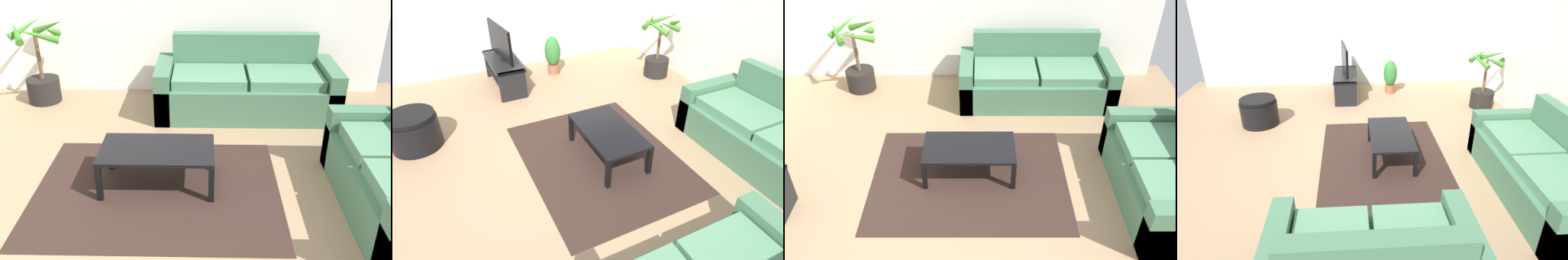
{
  "view_description": "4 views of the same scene",
  "coord_description": "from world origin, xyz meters",
  "views": [
    {
      "loc": [
        0.62,
        -2.72,
        2.3
      ],
      "look_at": [
        0.56,
        0.48,
        0.65
      ],
      "focal_mm": 40.32,
      "sensor_mm": 36.0,
      "label": 1
    },
    {
      "loc": [
        2.95,
        -0.94,
        2.48
      ],
      "look_at": [
        0.33,
        0.33,
        0.54
      ],
      "focal_mm": 30.43,
      "sensor_mm": 36.0,
      "label": 2
    },
    {
      "loc": [
        0.33,
        -2.95,
        3.26
      ],
      "look_at": [
        0.33,
        0.63,
        0.62
      ],
      "focal_mm": 38.38,
      "sensor_mm": 36.0,
      "label": 3
    },
    {
      "loc": [
        4.16,
        0.13,
        2.45
      ],
      "look_at": [
        0.69,
        0.37,
        0.68
      ],
      "focal_mm": 30.67,
      "sensor_mm": 36.0,
      "label": 4
    }
  ],
  "objects": [
    {
      "name": "coffee_table",
      "position": [
        0.21,
        0.65,
        0.33
      ],
      "size": [
        1.01,
        0.57,
        0.38
      ],
      "color": "black",
      "rests_on": "ground"
    },
    {
      "name": "potted_palm",
      "position": [
        -1.45,
        2.55,
        0.39
      ],
      "size": [
        0.72,
        0.74,
        1.07
      ],
      "color": "black",
      "rests_on": "ground"
    },
    {
      "name": "area_rug",
      "position": [
        0.21,
        0.55,
        0.0
      ],
      "size": [
        2.2,
        1.7,
        0.01
      ],
      "primitive_type": "cube",
      "color": "black",
      "rests_on": "ground"
    },
    {
      "name": "ground_plane",
      "position": [
        0.0,
        0.0,
        0.0
      ],
      "size": [
        6.6,
        6.6,
        0.0
      ],
      "primitive_type": "plane",
      "color": "#937556"
    },
    {
      "name": "couch_main",
      "position": [
        1.13,
        2.28,
        0.3
      ],
      "size": [
        2.15,
        0.9,
        0.9
      ],
      "color": "#3F6B4C",
      "rests_on": "ground"
    }
  ]
}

